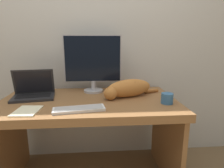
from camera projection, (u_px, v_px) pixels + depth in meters
wall_back at (89, 33)px, 1.85m from camera, size 6.40×0.06×2.60m
desk at (89, 118)px, 1.58m from camera, size 1.44×0.77×0.76m
monitor at (93, 62)px, 1.72m from camera, size 0.53×0.18×0.53m
laptop at (34, 92)px, 1.58m from camera, size 0.36×0.27×0.24m
external_keyboard at (79, 109)px, 1.29m from camera, size 0.37×0.16×0.02m
cat at (128, 88)px, 1.59m from camera, size 0.52×0.28×0.15m
coffee_mug at (167, 98)px, 1.43m from camera, size 0.09×0.09×0.08m
paper_notepad at (27, 111)px, 1.28m from camera, size 0.17×0.21×0.01m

